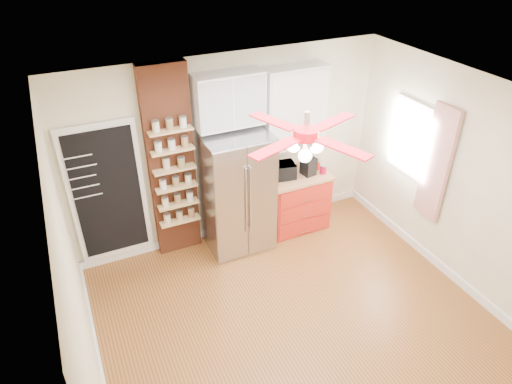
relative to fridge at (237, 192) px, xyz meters
name	(u,v)px	position (x,y,z in m)	size (l,w,h in m)	color
floor	(294,318)	(0.05, -1.63, -0.88)	(4.50, 4.50, 0.00)	#945725
ceiling	(308,106)	(0.05, -1.63, 1.83)	(4.50, 4.50, 0.00)	white
wall_back	(229,150)	(0.05, 0.37, 0.48)	(4.50, 0.02, 2.70)	#EEE9C0
wall_front	(438,379)	(0.05, -3.63, 0.48)	(4.50, 0.02, 2.70)	#EEE9C0
wall_left	(76,292)	(-2.20, -1.63, 0.48)	(0.02, 4.00, 2.70)	#EEE9C0
wall_right	(460,182)	(2.30, -1.63, 0.48)	(0.02, 4.00, 2.70)	#EEE9C0
chalkboard	(108,194)	(-1.65, 0.33, 0.23)	(0.95, 0.05, 1.95)	white
brick_pillar	(171,165)	(-0.80, 0.29, 0.48)	(0.60, 0.16, 2.70)	brown
fridge	(237,192)	(0.00, 0.00, 0.00)	(0.90, 0.70, 1.75)	#AEAEB3
upper_glass_cabinet	(229,100)	(0.00, 0.20, 1.27)	(0.90, 0.35, 0.70)	white
red_cabinet	(295,200)	(0.97, 0.05, -0.42)	(0.94, 0.64, 0.90)	red
upper_shelf_unit	(294,108)	(0.97, 0.22, 1.00)	(0.90, 0.30, 1.15)	white
window	(412,139)	(2.28, -0.73, 0.68)	(0.04, 0.75, 1.05)	white
curtain	(437,164)	(2.23, -1.28, 0.57)	(0.06, 0.40, 1.55)	#AD2217
ceiling_fan	(306,135)	(0.05, -1.63, 1.55)	(1.40, 1.40, 0.44)	silver
toaster_oven	(281,171)	(0.72, 0.08, 0.14)	(0.40, 0.27, 0.22)	black
coffee_maker	(308,166)	(1.12, 0.00, 0.16)	(0.17, 0.19, 0.27)	black
canister_left	(323,169)	(1.34, -0.07, 0.09)	(0.09, 0.09, 0.12)	#A3092B
canister_right	(317,165)	(1.32, 0.08, 0.09)	(0.10, 0.10, 0.14)	#BA130A
pantry_jar_oats	(166,163)	(-0.89, 0.17, 0.57)	(0.09, 0.09, 0.14)	#C2B594
pantry_jar_beans	(181,163)	(-0.71, 0.12, 0.56)	(0.09, 0.09, 0.13)	olive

